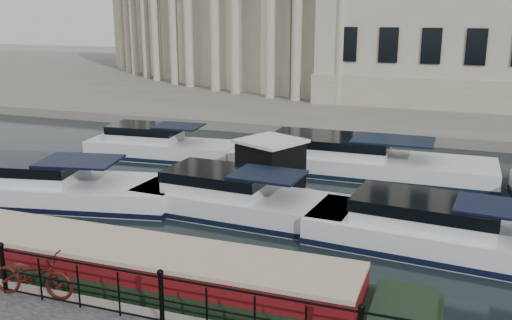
# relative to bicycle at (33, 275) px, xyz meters

# --- Properties ---
(ground_plane) EXTENTS (160.00, 160.00, 0.00)m
(ground_plane) POSITION_rel_bicycle_xyz_m (3.27, 2.18, -1.07)
(ground_plane) COLOR black
(ground_plane) RESTS_ON ground
(far_bank) EXTENTS (120.00, 42.00, 0.55)m
(far_bank) POSITION_rel_bicycle_xyz_m (3.27, 41.18, -0.79)
(far_bank) COLOR #6B665B
(far_bank) RESTS_ON ground_plane
(railing) EXTENTS (24.14, 0.14, 1.22)m
(railing) POSITION_rel_bicycle_xyz_m (3.27, -0.07, 0.13)
(railing) COLOR black
(railing) RESTS_ON near_quay
(civic_building) EXTENTS (53.55, 31.84, 16.85)m
(civic_building) POSITION_rel_bicycle_xyz_m (2.27, 36.88, 5.97)
(civic_building) COLOR #ADA38C
(civic_building) RESTS_ON far_bank
(bicycle) EXTENTS (2.04, 0.91, 1.04)m
(bicycle) POSITION_rel_bicycle_xyz_m (0.00, 0.00, 0.00)
(bicycle) COLOR #3F0E0B
(bicycle) RESTS_ON near_quay
(narrowboat) EXTENTS (16.57, 2.25, 1.60)m
(narrowboat) POSITION_rel_bicycle_xyz_m (0.36, 1.92, -0.70)
(narrowboat) COLOR black
(narrowboat) RESTS_ON ground_plane
(harbour_hut) EXTENTS (3.57, 3.34, 2.18)m
(harbour_hut) POSITION_rel_bicycle_xyz_m (2.15, 10.29, -0.12)
(harbour_hut) COLOR #6B665B
(harbour_hut) RESTS_ON ground_plane
(cabin_cruisers) EXTENTS (26.63, 11.19, 1.99)m
(cabin_cruisers) POSITION_rel_bicycle_xyz_m (2.88, 10.35, -0.70)
(cabin_cruisers) COLOR silver
(cabin_cruisers) RESTS_ON ground_plane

